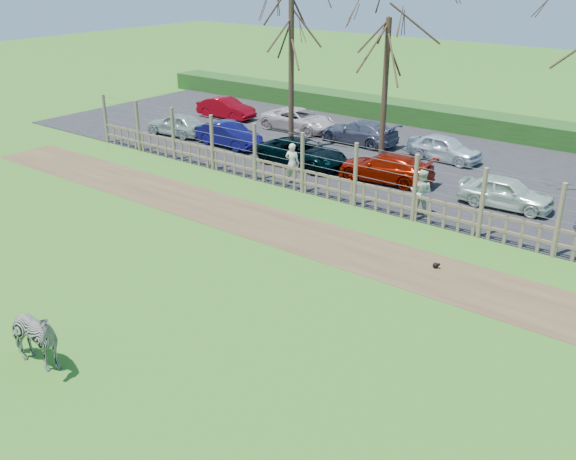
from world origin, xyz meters
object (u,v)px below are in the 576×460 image
Objects in this scene: zebra at (31,338)px; visitor_a at (292,163)px; car_4 at (506,192)px; car_0 at (177,124)px; car_7 at (226,108)px; car_3 at (386,167)px; car_8 at (299,120)px; car_1 at (229,135)px; crow at (436,265)px; car_2 at (303,153)px; car_10 at (445,148)px; car_9 at (359,132)px; tree_left at (291,34)px; tree_mid at (387,56)px; visitor_b at (421,192)px.

visitor_a is at bearing 6.29° from zebra.
zebra is at bearing 160.17° from car_4.
car_0 and car_7 have the same top height.
car_3 is 0.96× the size of car_8.
car_1 is 14.15m from car_4.
car_3 is (12.67, 0.08, 0.00)m from car_0.
visitor_a is 9.19m from crow.
car_2 and car_10 have the same top height.
car_9 is 1.17× the size of car_10.
zebra reaches higher than car_8.
car_10 is at bearing 42.99° from car_4.
tree_left is 6.80m from visitor_a.
car_7 is (-0.59, 4.48, 0.00)m from car_0.
zebra reaches higher than car_2.
tree_mid is 3.96× the size of visitor_b.
car_9 is at bearing 113.54° from car_0.
zebra reaches higher than car_7.
car_3 and car_10 have the same top height.
car_10 is at bearing 113.85° from crow.
car_0 is 6.60m from car_8.
car_4 is at bearing -109.79° from car_8.
car_4 is (-0.20, 6.35, 0.54)m from crow.
visitor_a reaches higher than car_10.
car_2 is (-1.08, 2.23, -0.26)m from visitor_a.
car_10 is at bearing -92.71° from car_8.
car_9 is at bearing 131.29° from crow.
car_3 is at bearing 130.46° from crow.
tree_mid reaches higher than zebra.
zebra is 0.52× the size of car_4.
car_0 is 0.85× the size of car_9.
tree_left is at bearing -32.59° from visitor_b.
tree_mid is 1.94× the size of car_0.
car_4 is at bearing -174.91° from visitor_a.
car_2 is 1.23× the size of car_4.
car_0 is 3.69m from car_1.
tree_left reaches higher than visitor_b.
car_0 is at bearing 88.88° from car_2.
tree_mid reaches higher than visitor_a.
zebra is 0.43× the size of car_2.
visitor_b is 7.35m from car_2.
zebra is 14.48m from visitor_b.
visitor_a is at bearing -145.63° from car_8.
car_2 is at bearing -142.20° from car_8.
car_0 is 4.52m from car_7.
car_9 is (-9.41, 10.72, 0.54)m from crow.
tree_left reaches higher than car_8.
visitor_b is 0.49× the size of car_4.
car_10 is (6.68, 3.10, -4.98)m from tree_left.
zebra is 21.64m from car_9.
car_1 is at bearing -95.82° from car_3.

